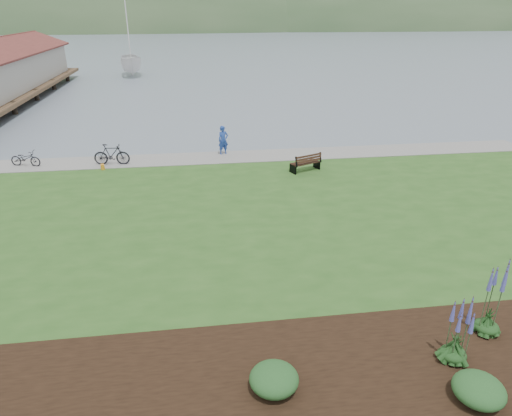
{
  "coord_description": "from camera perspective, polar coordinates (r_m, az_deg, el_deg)",
  "views": [
    {
      "loc": [
        -2.14,
        -17.3,
        8.1
      ],
      "look_at": [
        -0.06,
        -2.16,
        1.3
      ],
      "focal_mm": 32.0,
      "sensor_mm": 36.0,
      "label": 1
    }
  ],
  "objects": [
    {
      "name": "far_hillside",
      "position": [
        188.77,
        -1.19,
        21.54
      ],
      "size": [
        580.0,
        80.0,
        38.0
      ],
      "primitive_type": null,
      "color": "#385831",
      "rests_on": "ground"
    },
    {
      "name": "lawn",
      "position": [
        17.35,
        0.11,
        -3.09
      ],
      "size": [
        34.0,
        20.0,
        0.4
      ],
      "primitive_type": "cube",
      "color": "#29541D",
      "rests_on": "ground"
    },
    {
      "name": "bicycle_b",
      "position": [
        25.18,
        -17.61,
        6.39
      ],
      "size": [
        0.73,
        1.91,
        1.12
      ],
      "primitive_type": "imported",
      "rotation": [
        0.0,
        0.0,
        1.47
      ],
      "color": "black",
      "rests_on": "lawn"
    },
    {
      "name": "pannier",
      "position": [
        24.73,
        -18.63,
        4.89
      ],
      "size": [
        0.23,
        0.29,
        0.26
      ],
      "primitive_type": "cube",
      "rotation": [
        0.0,
        0.0,
        0.33
      ],
      "color": "orange",
      "rests_on": "lawn"
    },
    {
      "name": "sailboat",
      "position": [
        61.55,
        -15.15,
        15.65
      ],
      "size": [
        12.94,
        13.11,
        29.96
      ],
      "primitive_type": "imported",
      "rotation": [
        0.0,
        0.0,
        0.15
      ],
      "color": "silver",
      "rests_on": "ground"
    },
    {
      "name": "shoreline_path",
      "position": [
        25.48,
        -2.68,
        6.41
      ],
      "size": [
        34.0,
        2.2,
        0.03
      ],
      "primitive_type": "cube",
      "color": "gray",
      "rests_on": "lawn"
    },
    {
      "name": "shrub_0",
      "position": [
        10.53,
        2.27,
        -20.58
      ],
      "size": [
        1.09,
        1.09,
        0.54
      ],
      "primitive_type": "ellipsoid",
      "color": "#1E4C21",
      "rests_on": "garden_bed"
    },
    {
      "name": "shrub_1",
      "position": [
        11.33,
        26.08,
        -19.73
      ],
      "size": [
        1.09,
        1.09,
        0.55
      ],
      "primitive_type": "ellipsoid",
      "color": "#1E4C21",
      "rests_on": "garden_bed"
    },
    {
      "name": "ground",
      "position": [
        19.22,
        -0.71,
        -0.93
      ],
      "size": [
        600.0,
        600.0,
        0.0
      ],
      "primitive_type": "plane",
      "color": "slate",
      "rests_on": "ground"
    },
    {
      "name": "person",
      "position": [
        25.75,
        -4.12,
        8.74
      ],
      "size": [
        0.81,
        0.69,
        1.9
      ],
      "primitive_type": "imported",
      "rotation": [
        0.0,
        0.0,
        0.35
      ],
      "color": "#203F96",
      "rests_on": "lawn"
    },
    {
      "name": "echium_0",
      "position": [
        11.83,
        23.89,
        -14.11
      ],
      "size": [
        0.62,
        0.62,
        1.82
      ],
      "color": "#163C15",
      "rests_on": "garden_bed"
    },
    {
      "name": "echium_1",
      "position": [
        12.95,
        27.53,
        -10.14
      ],
      "size": [
        0.62,
        0.62,
        2.39
      ],
      "color": "#163C15",
      "rests_on": "garden_bed"
    },
    {
      "name": "bicycle_a",
      "position": [
        26.67,
        -26.87,
        5.54
      ],
      "size": [
        0.95,
        1.7,
        0.84
      ],
      "primitive_type": "imported",
      "rotation": [
        0.0,
        0.0,
        1.32
      ],
      "color": "black",
      "rests_on": "lawn"
    },
    {
      "name": "park_bench",
      "position": [
        23.19,
        6.32,
        5.7
      ],
      "size": [
        1.66,
        1.18,
        0.96
      ],
      "rotation": [
        0.0,
        0.0,
        0.4
      ],
      "color": "black",
      "rests_on": "lawn"
    },
    {
      "name": "garden_bed",
      "position": [
        11.9,
        21.1,
        -18.17
      ],
      "size": [
        24.0,
        4.4,
        0.04
      ],
      "primitive_type": "cube",
      "color": "black",
      "rests_on": "lawn"
    }
  ]
}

